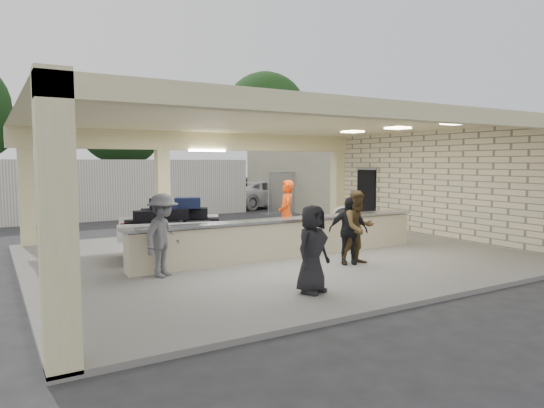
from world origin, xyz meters
TOP-DOWN VIEW (x-y plane):
  - ground at (0.00, 0.00)m, footprint 120.00×120.00m
  - pavilion at (0.21, 0.66)m, footprint 12.01×10.00m
  - baggage_counter at (0.00, -0.50)m, footprint 8.20×0.58m
  - luggage_cart at (-2.56, 0.84)m, footprint 2.90×2.20m
  - drum_fan at (4.03, 2.20)m, footprint 0.80×0.68m
  - baggage_handler at (0.72, 0.63)m, footprint 0.65×0.79m
  - passenger_a at (1.00, -2.09)m, footprint 0.87×0.44m
  - passenger_b at (0.81, -1.97)m, footprint 0.98×0.72m
  - passenger_c at (-3.35, -1.00)m, footprint 1.13×1.03m
  - passenger_d at (-1.39, -3.61)m, footprint 0.86×0.57m
  - car_white_a at (6.62, 12.42)m, footprint 5.56×3.67m
  - car_white_b at (12.25, 14.09)m, footprint 5.02×3.64m
  - car_dark at (6.96, 15.14)m, footprint 4.99×3.37m
  - container_white at (-1.41, 11.61)m, footprint 12.06×2.72m
  - fence at (11.00, 9.00)m, footprint 12.06×0.06m
  - tree_mid at (2.32, 26.16)m, footprint 6.00×5.60m
  - tree_right at (14.32, 25.16)m, footprint 7.20×7.00m
  - adjacent_building at (9.50, 10.00)m, footprint 6.00×8.00m

SIDE VIEW (x-z plane):
  - ground at x=0.00m, z-range 0.00..0.00m
  - drum_fan at x=4.03m, z-range 0.13..1.02m
  - baggage_counter at x=0.00m, z-range 0.10..1.08m
  - car_white_a at x=6.62m, z-range 0.00..1.46m
  - car_white_b at x=12.25m, z-range 0.00..1.49m
  - car_dark at x=6.96m, z-range 0.00..1.57m
  - passenger_b at x=0.81m, z-range 0.10..1.68m
  - passenger_d at x=-1.39m, z-range 0.10..1.73m
  - luggage_cart at x=-2.56m, z-range 0.17..1.67m
  - passenger_a at x=1.00m, z-range 0.10..1.83m
  - passenger_c at x=-3.35m, z-range 0.10..1.85m
  - baggage_handler at x=0.72m, z-range 0.10..2.00m
  - fence at x=11.00m, z-range 0.04..2.07m
  - container_white at x=-1.41m, z-range 0.00..2.60m
  - pavilion at x=0.21m, z-range -0.43..3.12m
  - adjacent_building at x=9.50m, z-range 0.00..3.20m
  - tree_mid at x=2.32m, z-range 0.96..8.96m
  - tree_right at x=14.32m, z-range 1.21..11.21m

